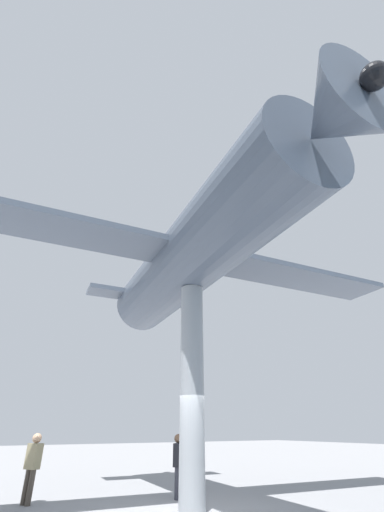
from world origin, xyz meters
TOP-DOWN VIEW (x-y plane):
  - support_pylon_central at (0.00, 0.00)m, footprint 0.64×0.64m
  - suspended_airplane at (0.03, 0.33)m, footprint 15.39×12.42m
  - visitor_person at (-0.52, -1.67)m, footprint 0.42×0.45m
  - visitor_second at (3.19, -2.88)m, footprint 0.38×0.46m

SIDE VIEW (x-z plane):
  - visitor_person at x=-0.52m, z-range 0.11..1.70m
  - visitor_second at x=3.19m, z-range 0.11..1.74m
  - support_pylon_central at x=0.00m, z-range 0.00..5.50m
  - suspended_airplane at x=0.03m, z-range 4.90..8.33m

